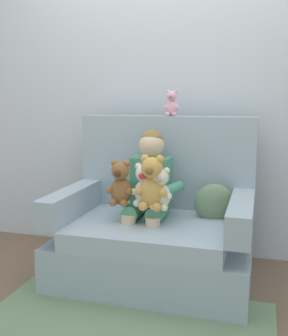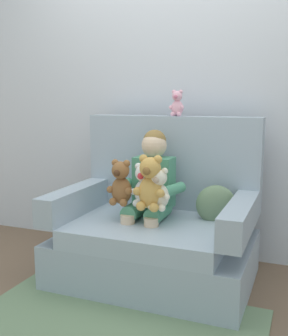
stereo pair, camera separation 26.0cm
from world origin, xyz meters
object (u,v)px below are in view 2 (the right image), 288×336
Objects in this scene: plush_brown at (121,184)px; plush_honey at (150,184)px; throw_pillow at (216,205)px; plush_white at (144,186)px; seated_child at (150,186)px; plush_pink_on_backrest at (177,104)px; plush_cream at (159,190)px; armchair at (157,230)px.

plush_honey is at bearing -19.87° from plush_brown.
plush_white is at bearing -151.49° from throw_pillow.
seated_child is at bearing -167.22° from throw_pillow.
plush_brown is (-0.14, -0.16, 0.03)m from seated_child.
plush_brown is 0.71m from plush_pink_on_backrest.
plush_cream is at bearing -14.46° from plush_brown.
plush_brown is 1.13× the size of throw_pillow.
armchair is 0.89m from plush_pink_on_backrest.
seated_child is (-0.05, 0.01, 0.30)m from armchair.
plush_brown is (-0.15, -0.02, 0.01)m from plush_white.
plush_white is at bearing -110.92° from armchair.
plush_honey is 1.31× the size of throw_pillow.
plush_cream is (0.12, -0.18, 0.02)m from seated_child.
armchair is 4.29× the size of plush_brown.
seated_child is 3.13× the size of plush_cream.
plush_pink_on_backrest is at bearing 53.73° from plush_brown.
armchair reaches higher than throw_pillow.
throw_pillow is (0.35, 0.29, -0.17)m from plush_honey.
plush_white is at bearing 0.07° from plush_brown.
armchair is at bearing 88.83° from plush_white.
plush_honey is at bearing -80.35° from plush_pink_on_backrest.
plush_honey is 0.48m from throw_pillow.
throw_pillow is at bearing 57.66° from plush_cream.
plush_cream is (0.05, 0.02, -0.04)m from plush_honey.
plush_pink_on_backrest reaches higher than plush_honey.
throw_pillow is at bearing 43.42° from plush_honey.
plush_honey reaches higher than plush_cream.
armchair is at bearing 100.06° from plush_honey.
plush_pink_on_backrest is 0.71× the size of throw_pillow.
plush_brown reaches higher than plush_cream.
plush_white is at bearing 172.84° from plush_cream.
plush_brown is at bearing -150.88° from plush_white.
plush_white is 1.04× the size of plush_cream.
seated_child is at bearing 37.90° from plush_brown.
seated_child is 4.47× the size of plush_pink_on_backrest.
plush_honey is 0.06m from plush_cream.
armchair reaches higher than plush_honey.
throw_pillow is (0.37, 0.10, 0.19)m from armchair.
armchair is 4.78× the size of plush_cream.
throw_pillow is at bearing 20.89° from seated_child.
plush_pink_on_backrest is (-0.04, 0.48, 0.52)m from plush_cream.
seated_child reaches higher than plush_white.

